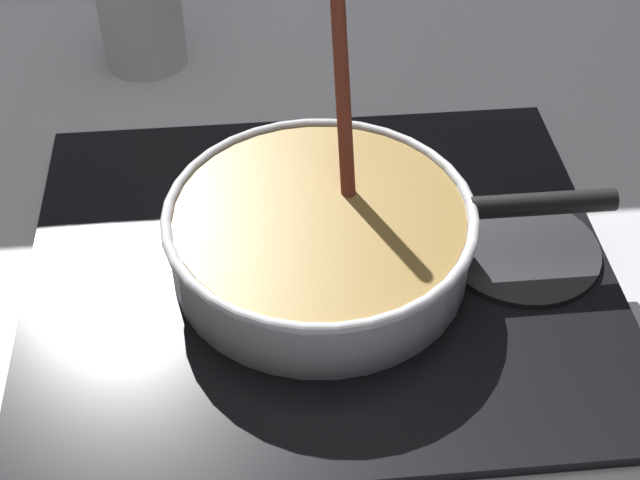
{
  "coord_description": "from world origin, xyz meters",
  "views": [
    {
      "loc": [
        0.01,
        -0.51,
        0.63
      ],
      "look_at": [
        0.07,
        0.11,
        0.05
      ],
      "focal_mm": 50.85,
      "sensor_mm": 36.0,
      "label": 1
    }
  ],
  "objects": [
    {
      "name": "ground",
      "position": [
        0.0,
        0.0,
        -0.02
      ],
      "size": [
        2.4,
        1.6,
        0.04
      ],
      "primitive_type": "cube",
      "color": "#B7B7BC"
    },
    {
      "name": "hob_plate",
      "position": [
        0.07,
        0.11,
        0.01
      ],
      "size": [
        0.56,
        0.48,
        0.01
      ],
      "primitive_type": "cube",
      "color": "black",
      "rests_on": "ground"
    },
    {
      "name": "burner_ring",
      "position": [
        0.07,
        0.11,
        0.02
      ],
      "size": [
        0.17,
        0.17,
        0.01
      ],
      "primitive_type": "torus",
      "color": "#592D0C",
      "rests_on": "hob_plate"
    },
    {
      "name": "spare_burner",
      "position": [
        0.27,
        0.11,
        0.01
      ],
      "size": [
        0.15,
        0.15,
        0.01
      ],
      "primitive_type": "cylinder",
      "color": "#262628",
      "rests_on": "hob_plate"
    },
    {
      "name": "cooking_pan",
      "position": [
        0.07,
        0.11,
        0.05
      ],
      "size": [
        0.43,
        0.32,
        0.3
      ],
      "color": "silver",
      "rests_on": "hob_plate"
    }
  ]
}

